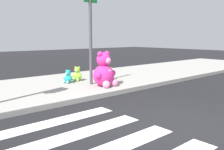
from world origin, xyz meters
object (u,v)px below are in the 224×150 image
at_px(plush_yellow, 109,75).
at_px(plush_teal, 68,78).
at_px(plush_lime, 77,75).
at_px(plush_pink_large, 104,72).
at_px(sign_pole, 91,37).

distance_m(plush_yellow, plush_teal, 1.63).
distance_m(plush_lime, plush_teal, 0.53).
relative_size(plush_pink_large, plush_yellow, 2.36).
height_order(plush_pink_large, plush_teal, plush_pink_large).
xyz_separation_m(sign_pole, plush_yellow, (1.02, 0.19, -1.49)).
height_order(sign_pole, plush_lime, sign_pole).
bearing_deg(plush_lime, plush_pink_large, -84.92).
bearing_deg(plush_teal, plush_yellow, -20.90).
relative_size(sign_pole, plush_lime, 5.73).
distance_m(plush_pink_large, plush_teal, 1.53).
bearing_deg(plush_pink_large, plush_lime, 95.08).
relative_size(plush_yellow, plush_lime, 0.92).
xyz_separation_m(sign_pole, plush_teal, (-0.50, 0.77, -1.50)).
bearing_deg(plush_yellow, plush_teal, 159.10).
distance_m(sign_pole, plush_yellow, 1.82).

